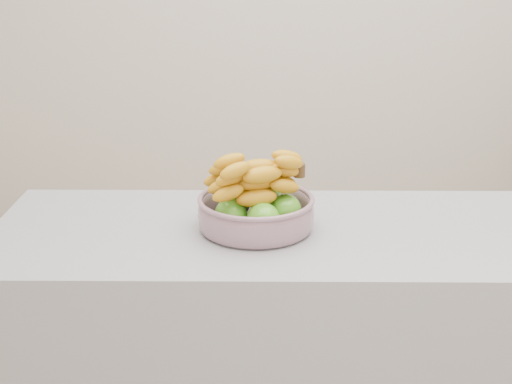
% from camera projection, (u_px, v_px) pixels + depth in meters
% --- Properties ---
extents(counter, '(2.00, 0.60, 0.90)m').
position_uv_depth(counter, '(372.00, 380.00, 1.97)').
color(counter, gray).
rests_on(counter, ground).
extents(fruit_bowl, '(0.30, 0.30, 0.19)m').
position_uv_depth(fruit_bowl, '(256.00, 207.00, 1.80)').
color(fruit_bowl, '#8A91A6').
rests_on(fruit_bowl, counter).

